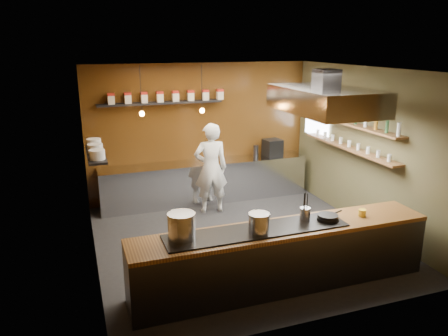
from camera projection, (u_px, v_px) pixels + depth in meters
name	position (u px, v px, depth m)	size (l,w,h in m)	color
floor	(241.00, 240.00, 7.83)	(5.00, 5.00, 0.00)	black
back_wall	(201.00, 132.00, 9.68)	(5.00, 5.00, 0.00)	#311A08
left_wall	(89.00, 173.00, 6.62)	(5.00, 5.00, 0.00)	#311A08
right_wall	(366.00, 148.00, 8.20)	(5.00, 5.00, 0.00)	#4C4B2B
ceiling	(243.00, 69.00, 7.00)	(5.00, 5.00, 0.00)	silver
window_pane	(317.00, 114.00, 9.62)	(1.00, 1.00, 0.00)	white
prep_counter	(206.00, 181.00, 9.67)	(4.60, 0.65, 0.90)	silver
pass_counter	(282.00, 256.00, 6.25)	(4.40, 0.72, 0.94)	#38383D
tin_shelf	(161.00, 103.00, 9.08)	(2.60, 0.26, 0.04)	black
plate_shelf	(96.00, 154.00, 7.57)	(0.30, 1.40, 0.04)	black
bottle_shelf_upper	(351.00, 124.00, 8.31)	(0.26, 2.80, 0.04)	brown
bottle_shelf_lower	(349.00, 148.00, 8.44)	(0.26, 2.80, 0.04)	brown
extractor_hood	(325.00, 100.00, 7.18)	(1.20, 2.00, 0.72)	#38383D
pendant_left	(142.00, 111.00, 8.33)	(0.10, 0.10, 0.95)	black
pendant_right	(202.00, 108.00, 8.71)	(0.10, 0.10, 0.95)	black
storage_tins	(168.00, 96.00, 9.09)	(2.43, 0.13, 0.22)	beige
plate_stacks	(95.00, 148.00, 7.54)	(0.26, 1.16, 0.16)	silver
bottles	(351.00, 117.00, 8.27)	(0.06, 2.66, 0.24)	silver
wine_glasses	(349.00, 144.00, 8.42)	(0.07, 2.37, 0.13)	silver
stockpot_large	(182.00, 226.00, 5.67)	(0.36, 0.36, 0.35)	#BBBDC2
stockpot_small	(259.00, 223.00, 5.88)	(0.29, 0.29, 0.27)	silver
utensil_crock	(305.00, 214.00, 6.28)	(0.15, 0.15, 0.19)	silver
frying_pan	(328.00, 217.00, 6.32)	(0.47, 0.32, 0.08)	black
butter_jar	(362.00, 213.00, 6.50)	(0.11, 0.11, 0.10)	yellow
espresso_machine	(272.00, 148.00, 10.02)	(0.38, 0.36, 0.38)	black
chef	(211.00, 168.00, 8.91)	(0.69, 0.45, 1.88)	silver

